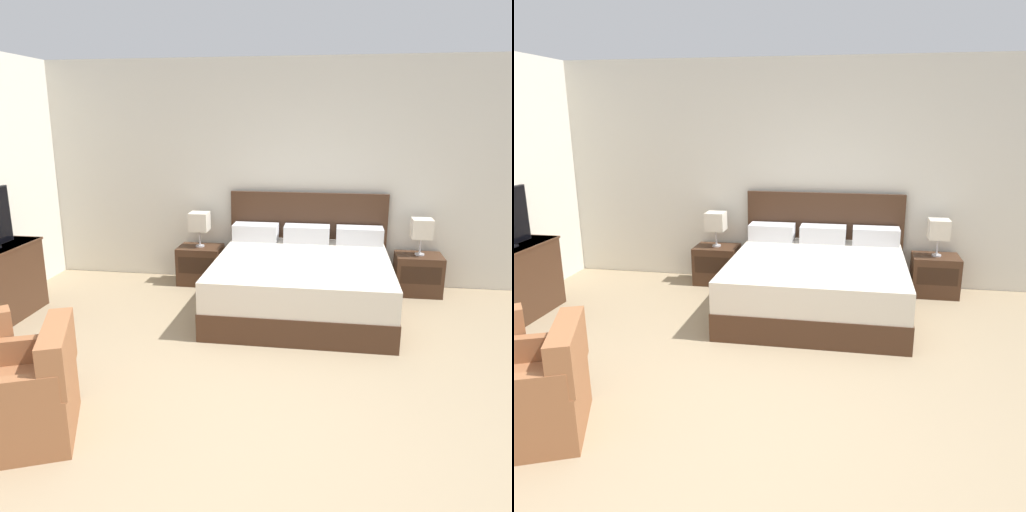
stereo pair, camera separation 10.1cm
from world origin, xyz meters
The scene contains 8 objects.
ground_plane centered at (0.00, 0.00, 0.00)m, with size 10.45×10.45×0.00m, color #998466.
wall_back centered at (0.00, 3.51, 1.38)m, with size 7.34×0.06×2.76m, color silver.
bed centered at (0.30, 2.51, 0.32)m, with size 1.95×1.98×1.17m.
nightstand_left centered at (-1.05, 3.21, 0.24)m, with size 0.54×0.42×0.48m.
nightstand_right centered at (1.65, 3.21, 0.24)m, with size 0.54×0.42×0.48m.
table_lamp_left centered at (-1.05, 3.21, 0.80)m, with size 0.23×0.23×0.44m.
table_lamp_right centered at (1.65, 3.21, 0.80)m, with size 0.23×0.23×0.44m.
armchair_companion centered at (-1.36, -0.09, 0.28)m, with size 0.90×0.90×0.76m.
Camera 2 is at (0.68, -2.73, 2.06)m, focal length 35.00 mm.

